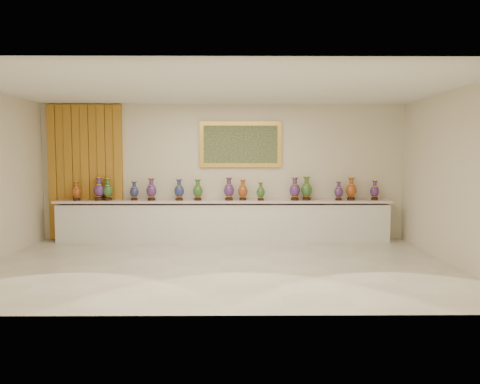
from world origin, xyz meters
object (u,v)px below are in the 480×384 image
object	(u,v)px
counter	(223,221)
vase_0	(77,192)
vase_2	(108,190)
vase_1	(99,190)

from	to	relation	value
counter	vase_0	distance (m)	3.24
counter	vase_0	world-z (taller)	vase_0
counter	vase_2	size ratio (longest dim) A/B	15.21
vase_0	vase_1	distance (m)	0.48
vase_1	vase_2	size ratio (longest dim) A/B	1.05
vase_1	vase_2	xyz separation A→B (m)	(0.18, 0.02, -0.01)
counter	vase_2	distance (m)	2.60
vase_0	vase_2	bearing A→B (deg)	3.92
vase_0	vase_1	xyz separation A→B (m)	(0.48, 0.03, 0.04)
counter	vase_2	world-z (taller)	vase_2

